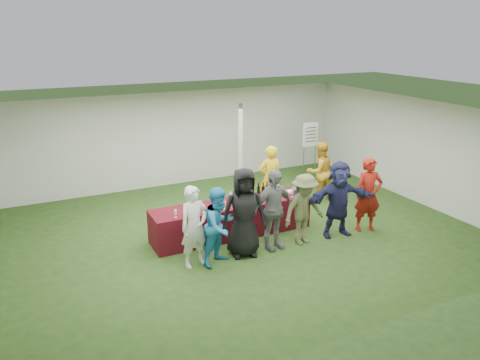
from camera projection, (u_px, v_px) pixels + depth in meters
name	position (u px, v px, depth m)	size (l,w,h in m)	color
ground	(244.00, 232.00, 10.55)	(60.00, 60.00, 0.00)	#284719
tent	(241.00, 159.00, 11.36)	(10.00, 10.00, 10.00)	white
serving_table	(232.00, 219.00, 10.34)	(3.60, 0.80, 0.75)	#5B0A18
wine_bottles	(257.00, 191.00, 10.60)	(0.85, 0.11, 0.32)	black
wine_glasses	(227.00, 203.00, 9.89)	(2.81, 0.13, 0.16)	silver
water_bottle	(231.00, 197.00, 10.27)	(0.07, 0.07, 0.23)	silver
bar_towel	(292.00, 191.00, 10.92)	(0.25, 0.18, 0.03)	white
dump_bucket	(297.00, 192.00, 10.64)	(0.23, 0.23, 0.18)	slate
wine_list_sign	(310.00, 139.00, 13.60)	(0.50, 0.03, 1.80)	slate
staff_pourer	(270.00, 179.00, 11.58)	(0.61, 0.40, 1.68)	yellow
staff_back	(320.00, 171.00, 12.34)	(0.77, 0.60, 1.58)	gold
customer_0	(194.00, 227.00, 8.86)	(0.59, 0.39, 1.62)	silver
customer_1	(220.00, 226.00, 8.98)	(0.75, 0.59, 1.55)	#2484BD
customer_2	(244.00, 213.00, 9.27)	(0.89, 0.58, 1.83)	black
customer_3	(273.00, 210.00, 9.56)	(1.01, 0.42, 1.72)	slate
customer_4	(304.00, 209.00, 9.81)	(1.00, 0.57, 1.54)	brown
customer_5	(339.00, 199.00, 10.17)	(1.58, 0.50, 1.70)	#1F2046
customer_6	(368.00, 195.00, 10.43)	(0.62, 0.41, 1.70)	maroon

